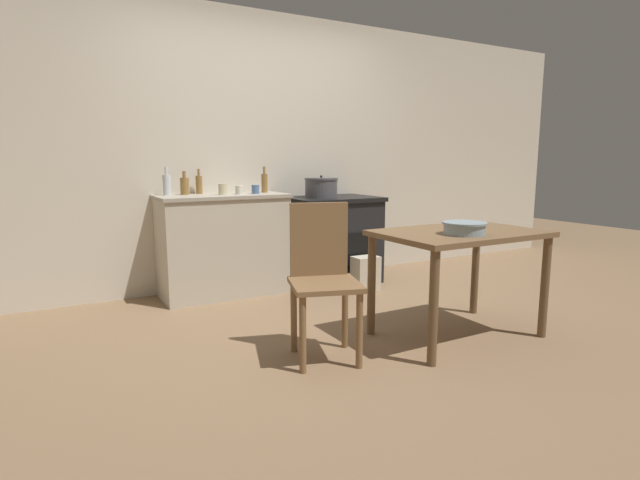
% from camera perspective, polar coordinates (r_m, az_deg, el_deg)
% --- Properties ---
extents(ground_plane, '(14.00, 14.00, 0.00)m').
position_cam_1_polar(ground_plane, '(3.66, 3.06, -9.88)').
color(ground_plane, '#896B4C').
extents(wall_back, '(8.00, 0.07, 2.55)m').
position_cam_1_polar(wall_back, '(4.87, -7.00, 10.07)').
color(wall_back, beige).
rests_on(wall_back, ground_plane).
extents(counter_cabinet, '(1.12, 0.54, 0.89)m').
position_cam_1_polar(counter_cabinet, '(4.50, -10.97, -0.54)').
color(counter_cabinet, beige).
rests_on(counter_cabinet, ground_plane).
extents(stove, '(0.87, 0.66, 0.84)m').
position_cam_1_polar(stove, '(4.89, 1.33, 0.08)').
color(stove, black).
rests_on(stove, ground_plane).
extents(work_table, '(1.08, 0.71, 0.73)m').
position_cam_1_polar(work_table, '(3.46, 15.63, -0.73)').
color(work_table, brown).
rests_on(work_table, ground_plane).
extents(chair, '(0.50, 0.50, 0.93)m').
position_cam_1_polar(chair, '(3.02, 0.31, -4.05)').
color(chair, olive).
rests_on(chair, ground_plane).
extents(flour_sack, '(0.24, 0.17, 0.31)m').
position_cam_1_polar(flour_sack, '(4.63, 5.23, -3.80)').
color(flour_sack, beige).
rests_on(flour_sack, ground_plane).
extents(stock_pot, '(0.32, 0.32, 0.21)m').
position_cam_1_polar(stock_pot, '(4.76, 0.14, 6.01)').
color(stock_pot, '#4C4C51').
rests_on(stock_pot, stove).
extents(mixing_bowl_large, '(0.28, 0.28, 0.08)m').
position_cam_1_polar(mixing_bowl_large, '(3.29, 16.18, 1.38)').
color(mixing_bowl_large, '#93A8B2').
rests_on(mixing_bowl_large, work_table).
extents(bottle_far_left, '(0.08, 0.08, 0.20)m').
position_cam_1_polar(bottle_far_left, '(4.48, -15.22, 6.02)').
color(bottle_far_left, olive).
rests_on(bottle_far_left, counter_cabinet).
extents(bottle_left, '(0.07, 0.07, 0.24)m').
position_cam_1_polar(bottle_left, '(4.46, -17.10, 6.10)').
color(bottle_left, silver).
rests_on(bottle_left, counter_cabinet).
extents(bottle_mid_left, '(0.06, 0.06, 0.22)m').
position_cam_1_polar(bottle_mid_left, '(4.57, -13.66, 6.21)').
color(bottle_mid_left, olive).
rests_on(bottle_mid_left, counter_cabinet).
extents(bottle_center_left, '(0.06, 0.06, 0.24)m').
position_cam_1_polar(bottle_center_left, '(4.65, -6.37, 6.55)').
color(bottle_center_left, olive).
rests_on(bottle_center_left, counter_cabinet).
extents(cup_center, '(0.08, 0.08, 0.09)m').
position_cam_1_polar(cup_center, '(4.42, -11.05, 5.73)').
color(cup_center, beige).
rests_on(cup_center, counter_cabinet).
extents(cup_center_right, '(0.07, 0.07, 0.08)m').
position_cam_1_polar(cup_center_right, '(4.49, -7.39, 5.76)').
color(cup_center_right, '#4C6B99').
rests_on(cup_center_right, counter_cabinet).
extents(cup_mid_right, '(0.07, 0.07, 0.08)m').
position_cam_1_polar(cup_mid_right, '(4.44, -9.19, 5.67)').
color(cup_mid_right, silver).
rests_on(cup_mid_right, counter_cabinet).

